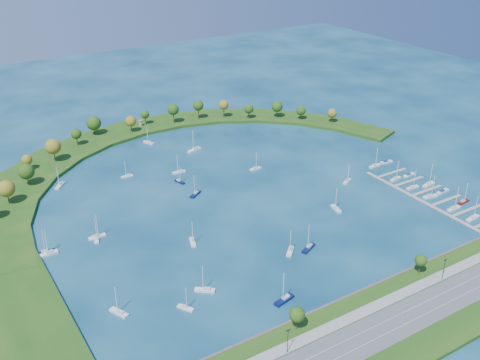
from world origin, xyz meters
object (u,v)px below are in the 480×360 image
moored_boat_12 (194,149)px  harbor_tower (141,123)px  moored_boat_15 (97,238)px  docked_boat_5 (443,191)px  moored_boat_0 (180,181)px  docked_boat_11 (386,162)px  moored_boat_10 (347,181)px  moored_boat_6 (97,236)px  moored_boat_9 (193,241)px  moored_boat_17 (255,168)px  docked_boat_3 (464,201)px  docked_boat_2 (454,208)px  moored_boat_3 (185,307)px  docked_boat_8 (396,178)px  docked_boat_10 (375,165)px  docked_boat_0 (473,218)px  moored_boat_14 (284,299)px  docked_boat_7 (429,184)px  moored_boat_1 (195,194)px  moored_boat_4 (290,251)px  moored_boat_2 (336,208)px  dock_system (431,197)px  moored_boat_19 (149,142)px  docked_boat_4 (430,196)px  moored_boat_8 (60,185)px  moored_boat_18 (179,171)px  moored_boat_11 (48,253)px  moored_boat_16 (119,312)px  docked_boat_9 (409,175)px  moored_boat_13 (46,251)px  moored_boat_5 (127,176)px  moored_boat_7 (205,289)px

moored_boat_12 → harbor_tower: bearing=-91.3°
moored_boat_15 → docked_boat_5: (177.71, -53.61, -0.23)m
moored_boat_0 → docked_boat_11: bearing=54.8°
moored_boat_10 → moored_boat_12: bearing=97.4°
moored_boat_6 → moored_boat_15: moored_boat_6 is taller
moored_boat_9 → moored_boat_17: moored_boat_9 is taller
docked_boat_3 → docked_boat_11: (1.86, 58.44, -0.29)m
docked_boat_11 → docked_boat_2: bearing=-94.7°
moored_boat_3 → docked_boat_8: 159.15m
moored_boat_17 → docked_boat_10: bearing=-29.7°
moored_boat_15 → docked_boat_2: bearing=-90.6°
docked_boat_0 → docked_boat_5: bearing=62.6°
moored_boat_14 → docked_boat_5: bearing=-179.5°
docked_boat_7 → docked_boat_0: bearing=-114.7°
moored_boat_3 → docked_boat_7: (164.95, 23.27, 0.08)m
moored_boat_12 → docked_boat_10: bearing=120.2°
moored_boat_1 → moored_boat_4: moored_boat_1 is taller
docked_boat_5 → moored_boat_2: bearing=159.6°
dock_system → moored_boat_19: bearing=123.2°
docked_boat_4 → moored_boat_9: bearing=176.9°
moored_boat_8 → moored_boat_18: 67.53m
moored_boat_11 → moored_boat_16: bearing=100.5°
moored_boat_19 → docked_boat_10: (101.27, -105.73, 0.01)m
moored_boat_6 → moored_boat_8: bearing=85.3°
docked_boat_0 → docked_boat_9: size_ratio=1.54×
moored_boat_13 → moored_boat_17: 131.80m
moored_boat_11 → moored_boat_17: (129.42, 26.09, -0.08)m
moored_boat_10 → moored_boat_14: 114.90m
moored_boat_5 → docked_boat_0: (129.90, -137.52, 0.07)m
harbor_tower → docked_boat_10: 163.78m
moored_boat_8 → docked_boat_4: (166.50, -118.85, 0.00)m
moored_boat_7 → docked_boat_8: 146.23m
moored_boat_18 → docked_boat_10: 117.73m
moored_boat_6 → docked_boat_5: bearing=-21.9°
docked_boat_5 → docked_boat_3: bearing=-95.7°
moored_boat_19 → moored_boat_10: bearing=-173.0°
moored_boat_7 → moored_boat_13: moored_boat_7 is taller
moored_boat_3 → moored_boat_12: 155.92m
moored_boat_5 → docked_boat_3: size_ratio=0.89×
moored_boat_15 → docked_boat_4: bearing=-85.9°
dock_system → moored_boat_15: moored_boat_15 is taller
moored_boat_11 → moored_boat_14: moored_boat_14 is taller
moored_boat_16 → docked_boat_2: size_ratio=0.99×
moored_boat_9 → moored_boat_10: 105.03m
moored_boat_0 → moored_boat_13: 89.43m
moored_boat_4 → moored_boat_13: moored_boat_4 is taller
moored_boat_19 → docked_boat_7: size_ratio=0.87×
moored_boat_4 → moored_boat_8: moored_boat_8 is taller
moored_boat_5 → moored_boat_9: (-0.20, -82.57, 0.04)m
docked_boat_7 → moored_boat_5: bearing=135.5°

